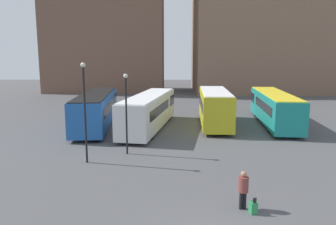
% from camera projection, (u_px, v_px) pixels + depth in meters
% --- Properties ---
extents(building_block_left, '(20.57, 11.49, 30.32)m').
position_uv_depth(building_block_left, '(105.00, 6.00, 58.19)').
color(building_block_left, brown).
rests_on(building_block_left, ground_plane).
extents(bus_0, '(3.52, 12.11, 3.00)m').
position_uv_depth(bus_0, '(96.00, 108.00, 29.37)').
color(bus_0, '#1E56A3').
rests_on(bus_0, ground_plane).
extents(bus_1, '(4.42, 12.28, 2.98)m').
position_uv_depth(bus_1, '(149.00, 110.00, 28.59)').
color(bus_1, silver).
rests_on(bus_1, ground_plane).
extents(bus_2, '(3.00, 9.50, 3.22)m').
position_uv_depth(bus_2, '(215.00, 107.00, 29.74)').
color(bus_2, gold).
rests_on(bus_2, ground_plane).
extents(bus_3, '(3.62, 12.56, 2.94)m').
position_uv_depth(bus_3, '(274.00, 107.00, 30.48)').
color(bus_3, '#19847F').
rests_on(bus_3, ground_plane).
extents(traveler, '(0.50, 0.50, 1.64)m').
position_uv_depth(traveler, '(243.00, 187.00, 13.43)').
color(traveler, black).
rests_on(traveler, ground_plane).
extents(suitcase, '(0.33, 0.35, 0.70)m').
position_uv_depth(suitcase, '(253.00, 207.00, 13.16)').
color(suitcase, '#28844C').
rests_on(suitcase, ground_plane).
extents(lamp_post_0, '(0.28, 0.28, 5.91)m').
position_uv_depth(lamp_post_0, '(85.00, 105.00, 18.95)').
color(lamp_post_0, black).
rests_on(lamp_post_0, ground_plane).
extents(lamp_post_1, '(0.28, 0.28, 5.19)m').
position_uv_depth(lamp_post_1, '(126.00, 107.00, 20.76)').
color(lamp_post_1, black).
rests_on(lamp_post_1, ground_plane).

